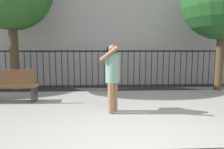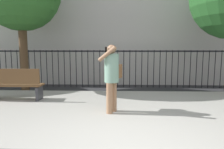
# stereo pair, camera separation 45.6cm
# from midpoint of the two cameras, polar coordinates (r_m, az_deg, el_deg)

# --- Properties ---
(sidewalk) EXTENTS (28.00, 4.40, 0.15)m
(sidewalk) POSITION_cam_midpoint_polar(r_m,az_deg,el_deg) (5.47, 0.25, -9.99)
(sidewalk) COLOR #9E9B93
(sidewalk) RESTS_ON ground
(iron_fence) EXTENTS (12.03, 0.04, 1.60)m
(iron_fence) POSITION_cam_midpoint_polar(r_m,az_deg,el_deg) (8.95, -1.15, 2.96)
(iron_fence) COLOR black
(iron_fence) RESTS_ON ground
(pedestrian_on_phone) EXTENTS (0.58, 0.72, 1.62)m
(pedestrian_on_phone) POSITION_cam_midpoint_polar(r_m,az_deg,el_deg) (4.98, -2.30, 0.22)
(pedestrian_on_phone) COLOR #936B4C
(pedestrian_on_phone) RESTS_ON sidewalk
(street_bench) EXTENTS (1.60, 0.45, 0.95)m
(street_bench) POSITION_cam_midpoint_polar(r_m,az_deg,el_deg) (6.71, -28.21, -2.58)
(street_bench) COLOR brown
(street_bench) RESTS_ON sidewalk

